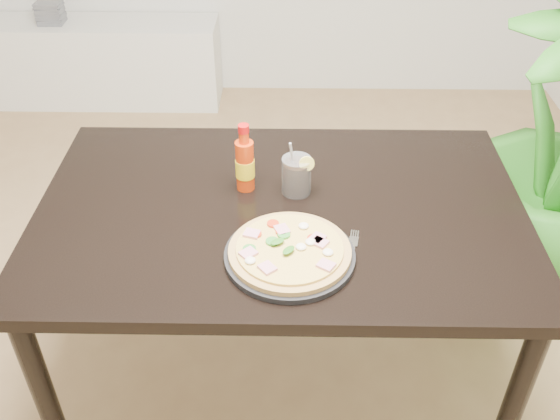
{
  "coord_description": "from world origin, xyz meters",
  "views": [
    {
      "loc": [
        0.34,
        -1.48,
        1.82
      ],
      "look_at": [
        0.31,
        -0.17,
        0.83
      ],
      "focal_mm": 40.0,
      "sensor_mm": 36.0,
      "label": 1
    }
  ],
  "objects_px": {
    "dining_table": "(281,230)",
    "fork": "(352,251)",
    "cola_cup": "(297,176)",
    "plate": "(290,256)",
    "hot_sauce_bottle": "(245,164)",
    "media_console": "(103,62)",
    "pizza": "(290,250)"
  },
  "relations": [
    {
      "from": "media_console",
      "to": "dining_table",
      "type": "bearing_deg",
      "value": -62.26
    },
    {
      "from": "dining_table",
      "to": "fork",
      "type": "relative_size",
      "value": 7.44
    },
    {
      "from": "dining_table",
      "to": "plate",
      "type": "distance_m",
      "value": 0.24
    },
    {
      "from": "plate",
      "to": "pizza",
      "type": "bearing_deg",
      "value": 123.55
    },
    {
      "from": "hot_sauce_bottle",
      "to": "fork",
      "type": "bearing_deg",
      "value": -44.33
    },
    {
      "from": "pizza",
      "to": "media_console",
      "type": "height_order",
      "value": "pizza"
    },
    {
      "from": "plate",
      "to": "pizza",
      "type": "distance_m",
      "value": 0.02
    },
    {
      "from": "media_console",
      "to": "cola_cup",
      "type": "bearing_deg",
      "value": -60.4
    },
    {
      "from": "plate",
      "to": "cola_cup",
      "type": "height_order",
      "value": "cola_cup"
    },
    {
      "from": "dining_table",
      "to": "cola_cup",
      "type": "xyz_separation_m",
      "value": [
        0.04,
        0.08,
        0.14
      ]
    },
    {
      "from": "hot_sauce_bottle",
      "to": "media_console",
      "type": "relative_size",
      "value": 0.15
    },
    {
      "from": "fork",
      "to": "media_console",
      "type": "relative_size",
      "value": 0.13
    },
    {
      "from": "plate",
      "to": "cola_cup",
      "type": "xyz_separation_m",
      "value": [
        0.02,
        0.3,
        0.05
      ]
    },
    {
      "from": "dining_table",
      "to": "cola_cup",
      "type": "distance_m",
      "value": 0.16
    },
    {
      "from": "pizza",
      "to": "cola_cup",
      "type": "bearing_deg",
      "value": 86.39
    },
    {
      "from": "hot_sauce_bottle",
      "to": "cola_cup",
      "type": "height_order",
      "value": "hot_sauce_bottle"
    },
    {
      "from": "dining_table",
      "to": "hot_sauce_bottle",
      "type": "distance_m",
      "value": 0.22
    },
    {
      "from": "pizza",
      "to": "media_console",
      "type": "distance_m",
      "value": 2.65
    },
    {
      "from": "pizza",
      "to": "dining_table",
      "type": "bearing_deg",
      "value": 96.82
    },
    {
      "from": "hot_sauce_bottle",
      "to": "cola_cup",
      "type": "distance_m",
      "value": 0.15
    },
    {
      "from": "cola_cup",
      "to": "hot_sauce_bottle",
      "type": "bearing_deg",
      "value": 174.03
    },
    {
      "from": "dining_table",
      "to": "plate",
      "type": "relative_size",
      "value": 4.13
    },
    {
      "from": "fork",
      "to": "dining_table",
      "type": "bearing_deg",
      "value": 143.99
    },
    {
      "from": "cola_cup",
      "to": "dining_table",
      "type": "bearing_deg",
      "value": -119.81
    },
    {
      "from": "plate",
      "to": "hot_sauce_bottle",
      "type": "xyz_separation_m",
      "value": [
        -0.13,
        0.31,
        0.08
      ]
    },
    {
      "from": "plate",
      "to": "media_console",
      "type": "xyz_separation_m",
      "value": [
        -1.14,
        2.34,
        -0.51
      ]
    },
    {
      "from": "dining_table",
      "to": "hot_sauce_bottle",
      "type": "xyz_separation_m",
      "value": [
        -0.11,
        0.09,
        0.17
      ]
    },
    {
      "from": "plate",
      "to": "fork",
      "type": "relative_size",
      "value": 1.8
    },
    {
      "from": "plate",
      "to": "hot_sauce_bottle",
      "type": "height_order",
      "value": "hot_sauce_bottle"
    },
    {
      "from": "dining_table",
      "to": "pizza",
      "type": "bearing_deg",
      "value": -83.18
    },
    {
      "from": "pizza",
      "to": "hot_sauce_bottle",
      "type": "xyz_separation_m",
      "value": [
        -0.13,
        0.31,
        0.06
      ]
    },
    {
      "from": "cola_cup",
      "to": "pizza",
      "type": "bearing_deg",
      "value": -93.61
    }
  ]
}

